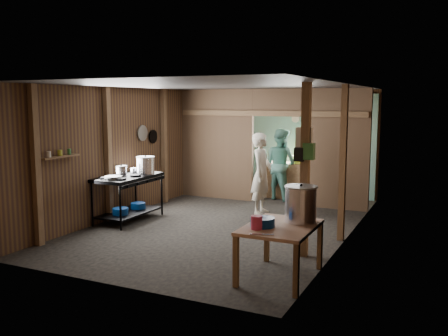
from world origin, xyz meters
The scene contains 43 objects.
floor centered at (0.00, 0.00, 0.00)m, with size 4.50×7.00×0.00m, color black.
ceiling centered at (0.00, 0.00, 2.60)m, with size 4.50×7.00×0.00m, color #272422.
wall_back centered at (0.00, 3.50, 1.30)m, with size 4.50×0.00×2.60m, color brown.
wall_front centered at (0.00, -3.50, 1.30)m, with size 4.50×0.00×2.60m, color brown.
wall_left centered at (-2.25, 0.00, 1.30)m, with size 0.00×7.00×2.60m, color brown.
wall_right centered at (2.25, 0.00, 1.30)m, with size 0.00×7.00×2.60m, color brown.
partition_left centered at (-1.32, 2.20, 1.30)m, with size 1.85×0.10×2.60m, color brown.
partition_right centered at (1.57, 2.20, 1.30)m, with size 1.35×0.10×2.60m, color brown.
partition_header centered at (0.25, 2.20, 2.30)m, with size 1.30×0.10×0.60m, color brown.
turquoise_panel centered at (0.00, 3.44, 1.25)m, with size 4.40×0.06×2.50m, color #6CABA7.
back_counter centered at (0.30, 2.95, 0.42)m, with size 1.20×0.50×0.85m, color #906E4B.
wall_clock centered at (0.25, 3.40, 1.90)m, with size 0.20×0.20×0.03m, color silver.
post_left_a centered at (-2.18, -2.60, 1.30)m, with size 0.10×0.12×2.60m, color #906E4B.
post_left_b centered at (-2.18, -0.80, 1.30)m, with size 0.10×0.12×2.60m, color #906E4B.
post_left_c centered at (-2.18, 1.20, 1.30)m, with size 0.10×0.12×2.60m, color #906E4B.
post_right centered at (2.18, -0.20, 1.30)m, with size 0.10×0.12×2.60m, color #906E4B.
post_free centered at (1.85, -1.30, 1.30)m, with size 0.12×0.12×2.60m, color #906E4B.
cross_beam centered at (0.00, 2.15, 2.05)m, with size 4.40×0.12×0.12m, color #906E4B.
pan_lid_big centered at (-2.21, 0.40, 1.65)m, with size 0.34×0.34×0.03m, color gray.
pan_lid_small centered at (-2.21, 0.80, 1.55)m, with size 0.30×0.30×0.03m, color black.
wall_shelf centered at (-2.15, -2.10, 1.40)m, with size 0.14×0.80×0.03m, color #906E4B.
jar_white centered at (-2.15, -2.35, 1.47)m, with size 0.07×0.07×0.10m, color silver.
jar_yellow centered at (-2.15, -2.10, 1.47)m, with size 0.08×0.08×0.10m, color gold.
jar_green centered at (-2.15, -1.88, 1.47)m, with size 0.06×0.06×0.10m, color #337837.
bag_white centered at (1.80, -1.22, 1.78)m, with size 0.22×0.15×0.32m, color silver.
bag_green centered at (1.92, -1.36, 1.60)m, with size 0.16×0.12×0.24m, color #337837.
bag_black centered at (1.78, -1.38, 1.55)m, with size 0.14×0.10×0.20m, color black.
gas_range centered at (-1.88, -0.60, 0.44)m, with size 0.77×1.50×0.89m, color black, non-canonical shape.
prep_table centered at (1.83, -2.33, 0.35)m, with size 0.87×1.20×0.71m, color tan, non-canonical shape.
stove_pot_large centered at (-1.71, -0.24, 1.05)m, with size 0.37×0.37×0.37m, color silver, non-canonical shape.
stove_pot_med centered at (-2.05, -0.58, 0.97)m, with size 0.23×0.23×0.20m, color silver, non-canonical shape.
stove_saucepan centered at (-2.05, -0.16, 0.93)m, with size 0.15×0.15×0.09m, color silver.
frying_pan centered at (-1.88, -1.05, 0.92)m, with size 0.33×0.55×0.08m, color gray, non-canonical shape.
blue_tub_front centered at (-1.88, -0.87, 0.24)m, with size 0.30×0.30×0.13m, color navy.
blue_tub_back centered at (-1.88, -0.29, 0.23)m, with size 0.30×0.30×0.12m, color navy.
stock_pot centered at (2.01, -2.03, 0.94)m, with size 0.44×0.44×0.51m, color silver, non-canonical shape.
wash_basin centered at (1.64, -2.48, 0.77)m, with size 0.32×0.32×0.12m, color navy.
pink_bucket centered at (1.61, -2.64, 0.80)m, with size 0.15×0.15×0.18m, color #BD2D54.
knife centered at (1.77, -2.86, 0.71)m, with size 0.30×0.04×0.01m, color silver.
yellow_tub centered at (0.49, 2.95, 0.94)m, with size 0.34×0.34×0.19m, color gold.
red_cup centered at (0.00, 2.95, 0.92)m, with size 0.12×0.12×0.14m, color #A10F02.
cook centered at (0.26, 1.07, 0.84)m, with size 0.61×0.40×1.68m, color beige.
worker_back centered at (0.12, 2.67, 0.84)m, with size 0.82×0.64×1.69m, color #518D7E.
Camera 1 is at (3.84, -8.30, 2.33)m, focal length 39.29 mm.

